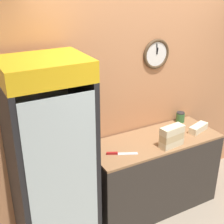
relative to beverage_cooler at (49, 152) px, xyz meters
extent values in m
cube|color=tan|center=(1.22, 0.34, 0.26)|extent=(5.20, 0.06, 2.70)
torus|color=#4C3823|center=(1.40, 0.30, 0.71)|extent=(0.34, 0.04, 0.34)
cylinder|color=white|center=(1.40, 0.30, 0.71)|extent=(0.28, 0.01, 0.28)
cube|color=black|center=(1.41, 0.29, 0.75)|extent=(0.02, 0.01, 0.07)
cube|color=black|center=(1.40, 0.29, 0.77)|extent=(0.02, 0.01, 0.12)
cube|color=#332D28|center=(1.22, -0.02, -0.65)|extent=(1.53, 0.62, 0.89)
cube|color=#8E6642|center=(1.22, -0.02, -0.19)|extent=(1.53, 0.62, 0.02)
cube|color=black|center=(0.00, 0.27, -0.18)|extent=(0.72, 0.04, 1.82)
cube|color=black|center=(-0.34, -0.04, -0.18)|extent=(0.05, 0.67, 1.82)
cube|color=black|center=(0.33, -0.04, -0.18)|extent=(0.05, 0.67, 1.82)
cube|color=white|center=(0.00, 0.24, -0.18)|extent=(0.62, 0.02, 1.72)
cube|color=silver|center=(0.00, -0.38, -0.18)|extent=(0.62, 0.01, 1.72)
cube|color=gold|center=(0.00, -0.08, 0.82)|extent=(0.72, 0.60, 0.18)
cube|color=silver|center=(0.00, -0.06, -0.66)|extent=(0.60, 0.55, 0.01)
cube|color=silver|center=(0.00, -0.06, -0.33)|extent=(0.60, 0.55, 0.01)
cube|color=silver|center=(0.00, -0.06, 0.00)|extent=(0.60, 0.55, 0.01)
cube|color=silver|center=(0.00, -0.06, 0.32)|extent=(0.60, 0.55, 0.01)
cylinder|color=gold|center=(0.15, -0.29, 0.06)|extent=(0.07, 0.07, 0.12)
cylinder|color=gold|center=(0.15, -0.29, 0.15)|extent=(0.03, 0.03, 0.05)
cylinder|color=#B2BCCC|center=(-0.13, -0.29, -0.57)|extent=(0.07, 0.07, 0.18)
cylinder|color=#B2BCCC|center=(-0.13, -0.29, -0.44)|extent=(0.03, 0.03, 0.08)
cylinder|color=#B2BCCC|center=(-0.18, -0.30, -0.27)|extent=(0.06, 0.06, 0.13)
cylinder|color=#B2BCCC|center=(-0.18, -0.30, -0.18)|extent=(0.02, 0.02, 0.05)
cylinder|color=#5B2D19|center=(-0.05, -0.30, 0.07)|extent=(0.06, 0.06, 0.15)
cylinder|color=#5B2D19|center=(-0.05, -0.30, 0.18)|extent=(0.02, 0.02, 0.06)
cylinder|color=#2D6B38|center=(-0.06, -0.29, -0.27)|extent=(0.06, 0.06, 0.11)
cylinder|color=#2D6B38|center=(-0.06, -0.29, -0.19)|extent=(0.02, 0.02, 0.05)
cylinder|color=#B2231E|center=(0.20, -0.30, -0.58)|extent=(0.06, 0.06, 0.16)
cylinder|color=#B2231E|center=(0.20, -0.30, -0.46)|extent=(0.02, 0.02, 0.07)
cylinder|color=#B2BCCC|center=(-0.18, -0.29, 0.07)|extent=(0.07, 0.07, 0.14)
cylinder|color=#B2BCCC|center=(-0.18, -0.29, 0.17)|extent=(0.03, 0.03, 0.06)
cylinder|color=#72337F|center=(0.24, -0.29, 0.41)|extent=(0.07, 0.07, 0.15)
cylinder|color=#72337F|center=(0.24, -0.29, 0.51)|extent=(0.03, 0.03, 0.07)
cylinder|color=#B2231E|center=(0.10, -0.29, 0.39)|extent=(0.07, 0.07, 0.12)
cylinder|color=#B2231E|center=(0.10, -0.29, 0.48)|extent=(0.03, 0.03, 0.05)
cylinder|color=#72337F|center=(0.01, -0.29, 0.42)|extent=(0.07, 0.07, 0.18)
cylinder|color=#72337F|center=(0.01, -0.29, 0.55)|extent=(0.03, 0.03, 0.08)
cube|color=beige|center=(1.28, -0.22, -0.14)|extent=(0.28, 0.14, 0.08)
cube|color=tan|center=(1.28, -0.22, -0.06)|extent=(0.28, 0.14, 0.08)
cube|color=beige|center=(1.28, -0.22, 0.02)|extent=(0.28, 0.14, 0.08)
cube|color=beige|center=(1.79, -0.09, -0.14)|extent=(0.29, 0.17, 0.08)
cube|color=silver|center=(0.79, -0.14, -0.18)|extent=(0.21, 0.13, 0.00)
cube|color=maroon|center=(0.64, -0.07, -0.17)|extent=(0.12, 0.07, 0.02)
cylinder|color=#336B38|center=(1.77, 0.21, -0.12)|extent=(0.11, 0.11, 0.12)
cylinder|color=#262628|center=(1.77, 0.21, -0.06)|extent=(0.10, 0.10, 0.01)
camera|label=1|loc=(-0.68, -2.51, 1.52)|focal=50.00mm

